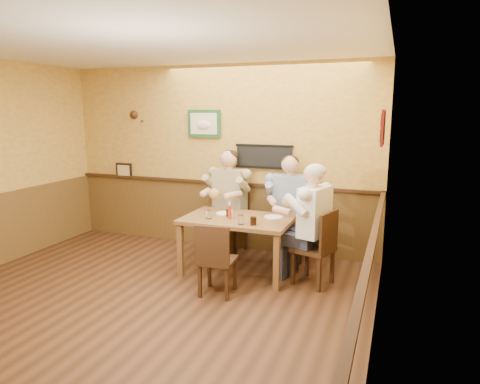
% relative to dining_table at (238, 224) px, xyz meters
% --- Properties ---
extents(room, '(5.02, 5.03, 2.81)m').
position_rel_dining_table_xyz_m(room, '(-0.58, -1.33, 1.03)').
color(room, '#361E10').
rests_on(room, ground).
extents(dining_table, '(1.40, 0.90, 0.75)m').
position_rel_dining_table_xyz_m(dining_table, '(0.00, 0.00, 0.00)').
color(dining_table, brown).
rests_on(dining_table, ground).
extents(chair_back_left, '(0.49, 0.49, 0.97)m').
position_rel_dining_table_xyz_m(chair_back_left, '(-0.42, 0.77, -0.17)').
color(chair_back_left, '#3C2413').
rests_on(chair_back_left, ground).
extents(chair_back_right, '(0.51, 0.51, 0.95)m').
position_rel_dining_table_xyz_m(chair_back_right, '(0.50, 0.73, -0.18)').
color(chair_back_right, '#3C2413').
rests_on(chair_back_right, ground).
extents(chair_right_end, '(0.54, 0.54, 0.94)m').
position_rel_dining_table_xyz_m(chair_right_end, '(1.01, -0.04, -0.19)').
color(chair_right_end, '#3C2413').
rests_on(chair_right_end, ground).
extents(chair_near_side, '(0.43, 0.43, 0.87)m').
position_rel_dining_table_xyz_m(chair_near_side, '(0.02, -0.71, -0.23)').
color(chair_near_side, '#3C2413').
rests_on(chair_near_side, ground).
extents(diner_tan_shirt, '(0.70, 0.70, 1.39)m').
position_rel_dining_table_xyz_m(diner_tan_shirt, '(-0.42, 0.77, 0.04)').
color(diner_tan_shirt, tan).
rests_on(diner_tan_shirt, ground).
extents(diner_blue_polo, '(0.73, 0.73, 1.35)m').
position_rel_dining_table_xyz_m(diner_blue_polo, '(0.50, 0.73, 0.02)').
color(diner_blue_polo, '#7A91B8').
rests_on(diner_blue_polo, ground).
extents(diner_white_elder, '(0.78, 0.78, 1.35)m').
position_rel_dining_table_xyz_m(diner_white_elder, '(1.01, -0.04, 0.02)').
color(diner_white_elder, white).
rests_on(diner_white_elder, ground).
extents(water_glass_left, '(0.09, 0.09, 0.11)m').
position_rel_dining_table_xyz_m(water_glass_left, '(-0.33, -0.19, 0.15)').
color(water_glass_left, white).
rests_on(water_glass_left, dining_table).
extents(water_glass_mid, '(0.09, 0.09, 0.12)m').
position_rel_dining_table_xyz_m(water_glass_mid, '(0.16, -0.30, 0.15)').
color(water_glass_mid, white).
rests_on(water_glass_mid, dining_table).
extents(cola_tumbler, '(0.09, 0.09, 0.10)m').
position_rel_dining_table_xyz_m(cola_tumbler, '(0.31, -0.28, 0.14)').
color(cola_tumbler, black).
rests_on(cola_tumbler, dining_table).
extents(hot_sauce_bottle, '(0.06, 0.06, 0.20)m').
position_rel_dining_table_xyz_m(hot_sauce_bottle, '(-0.07, -0.10, 0.19)').
color(hot_sauce_bottle, '#B03212').
rests_on(hot_sauce_bottle, dining_table).
extents(salt_shaker, '(0.04, 0.04, 0.10)m').
position_rel_dining_table_xyz_m(salt_shaker, '(-0.07, -0.04, 0.14)').
color(salt_shaker, silver).
rests_on(salt_shaker, dining_table).
extents(pepper_shaker, '(0.04, 0.04, 0.10)m').
position_rel_dining_table_xyz_m(pepper_shaker, '(-0.15, 0.01, 0.14)').
color(pepper_shaker, black).
rests_on(pepper_shaker, dining_table).
extents(plate_far_left, '(0.25, 0.25, 0.02)m').
position_rel_dining_table_xyz_m(plate_far_left, '(-0.24, 0.13, 0.10)').
color(plate_far_left, white).
rests_on(plate_far_left, dining_table).
extents(plate_far_right, '(0.29, 0.29, 0.02)m').
position_rel_dining_table_xyz_m(plate_far_right, '(0.44, 0.16, 0.10)').
color(plate_far_right, silver).
rests_on(plate_far_right, dining_table).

